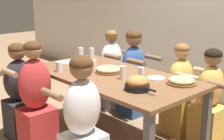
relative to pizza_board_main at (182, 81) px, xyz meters
The scene contains 21 objects.
ground_plane 1.12m from the pizza_board_main, 158.95° to the right, with size 18.00×18.00×0.00m, color #896B4C.
dining_table 0.78m from the pizza_board_main, 158.95° to the right, with size 1.97×1.00×0.78m.
pizza_board_main is the anchor object (origin of this frame).
pizza_board_second 0.84m from the pizza_board_main, 163.04° to the right, with size 0.31×0.31×0.06m.
skillet_bowl 0.49m from the pizza_board_main, 109.42° to the right, with size 0.34×0.23×0.14m.
empty_plate_a 0.29m from the pizza_board_main, behind, with size 0.19×0.19×0.02m.
empty_plate_b 1.54m from the pizza_board_main, 168.03° to the right, with size 0.22×0.22×0.02m.
cocktail_glass_blue 0.98m from the pizza_board_main, 139.77° to the right, with size 0.07×0.07×0.11m.
drinking_glass_a 1.37m from the pizza_board_main, 152.39° to the right, with size 0.08×0.08×0.11m.
drinking_glass_b 0.60m from the pizza_board_main, 148.26° to the right, with size 0.06×0.06×0.14m.
drinking_glass_c 1.08m from the pizza_board_main, 164.85° to the right, with size 0.07×0.07×0.11m.
drinking_glass_d 0.41m from the pizza_board_main, 150.23° to the right, with size 0.06×0.06×0.14m.
drinking_glass_e 1.58m from the pizza_board_main, behind, with size 0.06×0.06×0.12m.
drinking_glass_f 1.58m from the pizza_board_main, behind, with size 0.07×0.07×0.15m.
diner_far_midleft 1.20m from the pizza_board_main, 157.59° to the left, with size 0.51×0.40×1.17m.
diner_far_left 1.61m from the pizza_board_main, 163.63° to the left, with size 0.51×0.40×1.13m.
diner_near_midleft 1.53m from the pizza_board_main, 138.46° to the right, with size 0.51×0.40×1.19m.
diner_near_midright 1.08m from the pizza_board_main, 107.29° to the right, with size 0.51×0.40×1.17m.
diner_far_midright 0.63m from the pizza_board_main, 125.62° to the left, with size 0.51×0.40×1.09m.
diner_far_right 0.55m from the pizza_board_main, 80.53° to the left, with size 0.51×0.40×1.09m.
diner_near_left 1.81m from the pizza_board_main, 146.15° to the right, with size 0.51×0.40×1.12m.
Camera 1 is at (2.43, -2.22, 1.70)m, focal length 50.00 mm.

